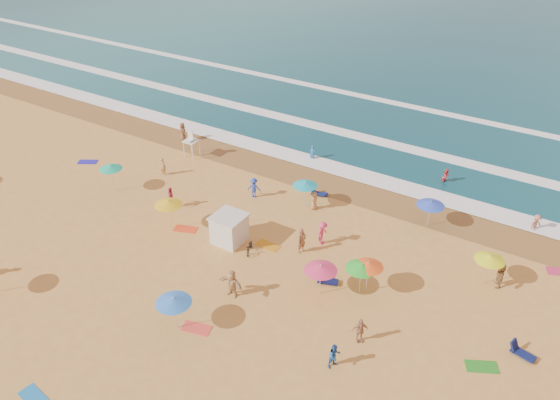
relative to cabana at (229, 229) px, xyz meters
The scene contains 12 objects.
ground 3.10m from the cabana, 30.79° to the right, with size 220.00×220.00×0.00m, color gold.
ocean 82.54m from the cabana, 88.25° to the left, with size 220.00×140.00×0.18m, color #0C4756.
wet_sand 11.33m from the cabana, 77.11° to the left, with size 220.00×220.00×0.00m, color olive.
surf_foam 20.00m from the cabana, 82.76° to the left, with size 200.00×18.70×0.05m.
cabana is the anchor object (origin of this frame).
cabana_roof 1.06m from the cabana, ahead, with size 2.20×2.20×0.12m, color silver.
bicycle 2.02m from the cabana, ahead, with size 0.53×1.52×0.80m, color black.
lifeguard_stand 13.83m from the cabana, 140.89° to the left, with size 1.20×1.20×2.10m, color white, non-canonical shape.
beach_umbrellas 4.97m from the cabana, 11.78° to the right, with size 58.03×25.53×0.82m.
loungers 11.27m from the cabana, 18.00° to the right, with size 59.45×24.27×0.34m.
towels 5.83m from the cabana, 74.81° to the right, with size 51.55×28.40×0.03m.
beachgoers 2.44m from the cabana, 46.84° to the left, with size 40.81×29.34×2.14m.
Camera 1 is at (17.14, -23.11, 22.82)m, focal length 35.00 mm.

